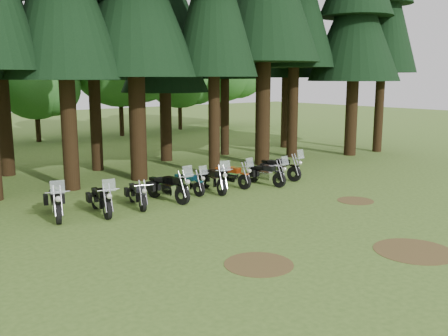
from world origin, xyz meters
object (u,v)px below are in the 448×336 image
Objects in this scene: motorcycle_2 at (137,195)px; motorcycle_6 at (232,176)px; motorcycle_0 at (56,203)px; motorcycle_4 at (189,183)px; motorcycle_8 at (280,169)px; motorcycle_1 at (101,201)px; motorcycle_7 at (266,174)px; motorcycle_5 at (214,180)px; motorcycle_3 at (168,188)px.

motorcycle_2 is 0.93× the size of motorcycle_6.
motorcycle_0 reaches higher than motorcycle_6.
motorcycle_8 is (5.02, -0.30, 0.07)m from motorcycle_4.
motorcycle_1 reaches higher than motorcycle_6.
motorcycle_7 reaches higher than motorcycle_2.
motorcycle_8 reaches higher than motorcycle_6.
motorcycle_5 is 1.06× the size of motorcycle_6.
motorcycle_8 reaches higher than motorcycle_5.
motorcycle_0 is 6.60m from motorcycle_5.
motorcycle_3 is at bearing 12.20° from motorcycle_1.
motorcycle_2 is 0.88× the size of motorcycle_5.
motorcycle_3 reaches higher than motorcycle_1.
motorcycle_2 is 6.35m from motorcycle_7.
motorcycle_4 is 0.92× the size of motorcycle_6.
motorcycle_4 is 2.22m from motorcycle_6.
motorcycle_1 is at bearing 173.93° from motorcycle_3.
motorcycle_7 is at bearing 9.16° from motorcycle_1.
motorcycle_1 is 0.94× the size of motorcycle_3.
motorcycle_3 is 2.37m from motorcycle_5.
motorcycle_0 is 1.06× the size of motorcycle_7.
motorcycle_7 is (2.64, -0.41, -0.02)m from motorcycle_5.
motorcycle_7 is at bearing 12.58° from motorcycle_2.
motorcycle_6 is (2.22, -0.12, 0.03)m from motorcycle_4.
motorcycle_8 is (1.38, 0.50, 0.03)m from motorcycle_7.
motorcycle_5 reaches higher than motorcycle_7.
motorcycle_7 is at bearing 11.55° from motorcycle_0.
motorcycle_0 is 1.04× the size of motorcycle_1.
motorcycle_1 is 1.11× the size of motorcycle_2.
motorcycle_8 is at bearing -5.74° from motorcycle_3.
motorcycle_0 is 10.61m from motorcycle_8.
motorcycle_6 is (4.92, 0.42, 0.03)m from motorcycle_2.
motorcycle_6 is (7.80, -0.04, -0.04)m from motorcycle_0.
motorcycle_4 is (5.59, 0.08, -0.07)m from motorcycle_0.
motorcycle_4 is at bearing 13.80° from motorcycle_3.
motorcycle_5 reaches higher than motorcycle_2.
motorcycle_3 is at bearing -160.46° from motorcycle_4.
motorcycle_6 is at bearing 19.74° from motorcycle_2.
motorcycle_0 is at bearing 169.24° from motorcycle_1.
motorcycle_6 is at bearing 25.53° from motorcycle_5.
motorcycle_8 is at bearing 12.43° from motorcycle_1.
motorcycle_5 is (1.01, -0.39, 0.06)m from motorcycle_4.
motorcycle_5 is at bearing 17.30° from motorcycle_2.
motorcycle_5 is at bearing -174.87° from motorcycle_6.
motorcycle_3 is at bearing 171.27° from motorcycle_7.
motorcycle_2 is 1.35m from motorcycle_3.
motorcycle_5 is 2.67m from motorcycle_7.
motorcycle_5 is (6.59, -0.30, -0.01)m from motorcycle_0.
motorcycle_1 is 1.12× the size of motorcycle_4.
motorcycle_6 is at bearing -1.24° from motorcycle_3.
motorcycle_6 is at bearing 148.93° from motorcycle_7.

